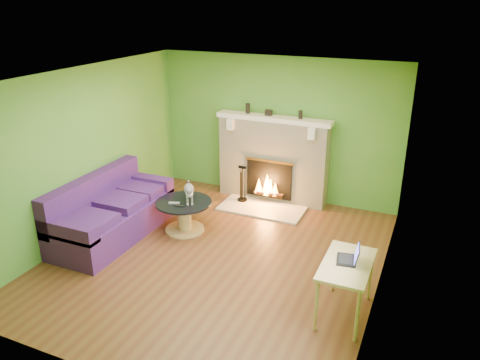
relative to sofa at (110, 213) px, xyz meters
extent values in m
plane|color=#5D311A|center=(1.86, 0.05, -0.37)|extent=(5.00, 5.00, 0.00)
plane|color=white|center=(1.86, 0.05, 2.23)|extent=(5.00, 5.00, 0.00)
plane|color=#478C2D|center=(1.86, 2.55, 0.93)|extent=(5.00, 0.00, 5.00)
plane|color=#478C2D|center=(1.86, -2.45, 0.93)|extent=(5.00, 0.00, 5.00)
plane|color=#478C2D|center=(-0.39, 0.05, 0.93)|extent=(0.00, 5.00, 5.00)
plane|color=#478C2D|center=(4.11, 0.05, 0.93)|extent=(0.00, 5.00, 5.00)
plane|color=silver|center=(4.10, -0.85, 1.18)|extent=(0.00, 1.20, 1.20)
plane|color=white|center=(4.09, -0.85, 1.18)|extent=(0.00, 1.06, 1.06)
cube|color=beige|center=(1.86, 2.38, 0.38)|extent=(2.00, 0.35, 1.50)
cube|color=black|center=(1.86, 2.19, 0.07)|extent=(0.85, 0.03, 0.68)
cube|color=gold|center=(1.86, 2.18, 0.43)|extent=(0.91, 0.02, 0.04)
cylinder|color=black|center=(1.86, 2.15, -0.21)|extent=(0.55, 0.07, 0.07)
cube|color=white|center=(1.86, 2.35, 1.17)|extent=(2.10, 0.28, 0.08)
cube|color=white|center=(1.11, 2.16, 1.03)|extent=(0.12, 0.10, 0.20)
cube|color=white|center=(2.61, 2.16, 1.03)|extent=(0.12, 0.10, 0.20)
cube|color=beige|center=(1.86, 1.85, -0.36)|extent=(1.50, 0.75, 0.03)
cube|color=white|center=(1.86, 2.35, 1.17)|extent=(2.10, 0.28, 0.08)
cube|color=#3C185C|center=(0.06, -0.01, -0.13)|extent=(0.97, 2.14, 0.48)
cube|color=#3C185C|center=(-0.28, -0.01, 0.29)|extent=(0.22, 2.14, 0.60)
cube|color=#3C185C|center=(0.06, -0.97, 0.18)|extent=(0.97, 0.22, 0.24)
cube|color=#3C185C|center=(0.06, 0.95, 0.18)|extent=(0.97, 0.22, 0.24)
cube|color=#3C185C|center=(0.11, -0.61, 0.18)|extent=(0.77, 0.57, 0.13)
cube|color=#3C185C|center=(0.11, 0.10, 0.18)|extent=(0.77, 0.57, 0.13)
cube|color=#3C185C|center=(0.11, 0.71, 0.18)|extent=(0.77, 0.57, 0.13)
cylinder|color=#D6B573|center=(1.00, 0.59, -0.36)|extent=(0.63, 0.63, 0.03)
cylinder|color=#D6B573|center=(1.00, 0.59, -0.12)|extent=(0.22, 0.22, 0.44)
cylinder|color=black|center=(1.00, 0.59, 0.12)|extent=(0.90, 0.90, 0.03)
cube|color=#D6B573|center=(3.81, -0.51, 0.31)|extent=(0.55, 0.94, 0.04)
cylinder|color=#D6B573|center=(3.58, -0.94, -0.04)|extent=(0.04, 0.04, 0.66)
cylinder|color=#D6B573|center=(4.03, -0.94, -0.04)|extent=(0.04, 0.04, 0.66)
cylinder|color=#D6B573|center=(3.58, -0.09, -0.04)|extent=(0.04, 0.04, 0.66)
cylinder|color=#D6B573|center=(4.03, -0.09, -0.04)|extent=(0.04, 0.04, 0.66)
cube|color=gray|center=(0.90, 0.47, 0.14)|extent=(0.17, 0.10, 0.02)
cube|color=black|center=(1.02, 0.41, 0.14)|extent=(0.16, 0.06, 0.02)
cylinder|color=black|center=(1.35, 2.38, 1.30)|extent=(0.08, 0.08, 0.18)
cylinder|color=black|center=(2.33, 2.38, 1.28)|extent=(0.07, 0.07, 0.14)
cube|color=black|center=(1.75, 2.38, 1.26)|extent=(0.12, 0.08, 0.10)
camera|label=1|loc=(4.54, -5.25, 3.18)|focal=35.00mm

